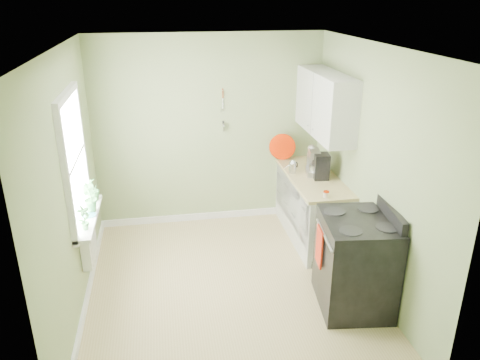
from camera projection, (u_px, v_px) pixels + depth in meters
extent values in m
cube|color=tan|center=(229.00, 287.00, 5.43)|extent=(3.20, 3.60, 0.02)
cube|color=white|center=(227.00, 45.00, 4.42)|extent=(3.20, 3.60, 0.02)
cube|color=#8E9F6C|center=(209.00, 132.00, 6.58)|extent=(3.20, 0.02, 2.70)
cube|color=#8E9F6C|center=(69.00, 189.00, 4.67)|extent=(0.02, 3.60, 2.70)
cube|color=#8E9F6C|center=(372.00, 170.00, 5.18)|extent=(0.02, 3.60, 2.70)
cube|color=silver|center=(312.00, 208.00, 6.39)|extent=(0.60, 1.60, 0.87)
cube|color=#CDBB7D|center=(313.00, 177.00, 6.22)|extent=(0.64, 1.60, 0.04)
cube|color=silver|center=(325.00, 104.00, 5.97)|extent=(0.35, 1.40, 0.80)
cube|color=white|center=(73.00, 160.00, 4.87)|extent=(0.02, 1.00, 1.30)
cube|color=white|center=(66.00, 95.00, 4.62)|extent=(0.06, 1.14, 0.07)
cube|color=white|center=(83.00, 219.00, 5.13)|extent=(0.06, 1.14, 0.07)
cube|color=white|center=(75.00, 160.00, 4.87)|extent=(0.04, 1.00, 0.04)
cube|color=white|center=(89.00, 217.00, 5.13)|extent=(0.18, 1.14, 0.04)
cube|color=white|center=(89.00, 246.00, 5.21)|extent=(0.12, 0.50, 0.35)
cylinder|color=#CDBB7D|center=(223.00, 94.00, 6.39)|extent=(0.02, 0.02, 0.10)
cylinder|color=silver|center=(223.00, 103.00, 6.43)|extent=(0.01, 0.01, 0.16)
cylinder|color=silver|center=(223.00, 127.00, 6.56)|extent=(0.01, 0.14, 0.14)
cube|color=black|center=(355.00, 264.00, 4.96)|extent=(0.81, 0.92, 0.99)
cube|color=black|center=(360.00, 221.00, 4.77)|extent=(0.81, 0.92, 0.03)
cube|color=black|center=(390.00, 212.00, 4.79)|extent=(0.17, 0.84, 0.15)
cylinder|color=#B2B2B7|center=(324.00, 235.00, 4.75)|extent=(0.11, 0.68, 0.02)
cube|color=#A92713|center=(319.00, 247.00, 4.93)|extent=(0.05, 0.24, 0.42)
cube|color=#B2B2B7|center=(314.00, 172.00, 6.24)|extent=(0.24, 0.32, 0.08)
cube|color=#B2B2B7|center=(311.00, 159.00, 6.31)|extent=(0.13, 0.10, 0.21)
cube|color=#B2B2B7|center=(314.00, 153.00, 6.17)|extent=(0.19, 0.31, 0.09)
sphere|color=#B2B2B7|center=(312.00, 149.00, 6.25)|extent=(0.11, 0.11, 0.11)
cylinder|color=silver|center=(315.00, 169.00, 6.17)|extent=(0.16, 0.16, 0.13)
cylinder|color=silver|center=(293.00, 168.00, 6.29)|extent=(0.10, 0.10, 0.14)
cone|color=silver|center=(293.00, 162.00, 6.26)|extent=(0.10, 0.10, 0.04)
cylinder|color=silver|center=(287.00, 166.00, 6.27)|extent=(0.10, 0.02, 0.07)
cube|color=black|center=(321.00, 166.00, 6.07)|extent=(0.22, 0.23, 0.33)
cylinder|color=black|center=(319.00, 174.00, 6.10)|extent=(0.11, 0.11, 0.11)
cylinder|color=#A81D00|center=(282.00, 147.00, 6.76)|extent=(0.38, 0.17, 0.38)
cylinder|color=beige|center=(326.00, 195.00, 5.55)|extent=(0.07, 0.07, 0.07)
cylinder|color=#A81D00|center=(326.00, 192.00, 5.53)|extent=(0.07, 0.07, 0.01)
imported|color=#39793C|center=(84.00, 218.00, 4.77)|extent=(0.17, 0.16, 0.27)
imported|color=#39793C|center=(89.00, 198.00, 5.18)|extent=(0.23, 0.22, 0.32)
imported|color=#39793C|center=(92.00, 189.00, 5.46)|extent=(0.19, 0.19, 0.28)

